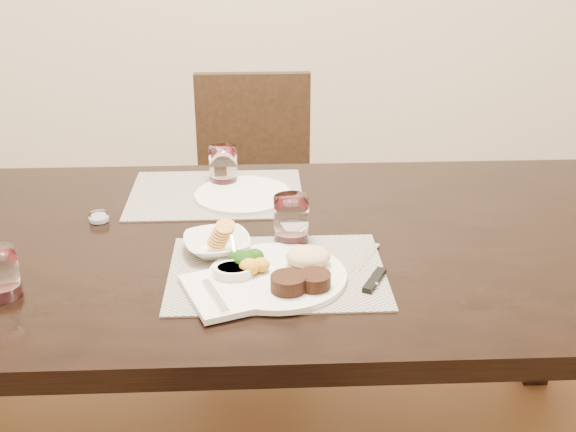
{
  "coord_description": "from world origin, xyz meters",
  "views": [
    {
      "loc": [
        0.01,
        -1.52,
        1.49
      ],
      "look_at": [
        0.08,
        -0.03,
        0.82
      ],
      "focal_mm": 45.0,
      "sensor_mm": 36.0,
      "label": 1
    }
  ],
  "objects_px": {
    "chair_far": "(254,187)",
    "far_plate": "(243,195)",
    "dinner_plate": "(284,273)",
    "cracker_bowl": "(217,244)",
    "wine_glass_near": "(291,222)",
    "steak_knife": "(372,274)"
  },
  "relations": [
    {
      "from": "steak_knife",
      "to": "wine_glass_near",
      "type": "xyz_separation_m",
      "value": [
        -0.16,
        0.17,
        0.04
      ]
    },
    {
      "from": "chair_far",
      "to": "dinner_plate",
      "type": "height_order",
      "value": "chair_far"
    },
    {
      "from": "dinner_plate",
      "to": "cracker_bowl",
      "type": "xyz_separation_m",
      "value": [
        -0.14,
        0.13,
        0.0
      ]
    },
    {
      "from": "chair_far",
      "to": "cracker_bowl",
      "type": "bearing_deg",
      "value": -94.6
    },
    {
      "from": "far_plate",
      "to": "chair_far",
      "type": "bearing_deg",
      "value": 87.76
    },
    {
      "from": "cracker_bowl",
      "to": "far_plate",
      "type": "height_order",
      "value": "cracker_bowl"
    },
    {
      "from": "far_plate",
      "to": "wine_glass_near",
      "type": "bearing_deg",
      "value": -67.29
    },
    {
      "from": "chair_far",
      "to": "cracker_bowl",
      "type": "distance_m",
      "value": 1.05
    },
    {
      "from": "dinner_plate",
      "to": "wine_glass_near",
      "type": "bearing_deg",
      "value": 77.15
    },
    {
      "from": "cracker_bowl",
      "to": "far_plate",
      "type": "distance_m",
      "value": 0.32
    },
    {
      "from": "chair_far",
      "to": "far_plate",
      "type": "xyz_separation_m",
      "value": [
        -0.03,
        -0.69,
        0.26
      ]
    },
    {
      "from": "cracker_bowl",
      "to": "chair_far",
      "type": "bearing_deg",
      "value": 85.4
    },
    {
      "from": "chair_far",
      "to": "wine_glass_near",
      "type": "xyz_separation_m",
      "value": [
        0.09,
        -0.97,
        0.3
      ]
    },
    {
      "from": "chair_far",
      "to": "steak_knife",
      "type": "height_order",
      "value": "chair_far"
    },
    {
      "from": "chair_far",
      "to": "far_plate",
      "type": "distance_m",
      "value": 0.74
    },
    {
      "from": "dinner_plate",
      "to": "far_plate",
      "type": "distance_m",
      "value": 0.46
    },
    {
      "from": "wine_glass_near",
      "to": "far_plate",
      "type": "height_order",
      "value": "wine_glass_near"
    },
    {
      "from": "chair_far",
      "to": "cracker_bowl",
      "type": "height_order",
      "value": "chair_far"
    },
    {
      "from": "dinner_plate",
      "to": "cracker_bowl",
      "type": "distance_m",
      "value": 0.2
    },
    {
      "from": "chair_far",
      "to": "dinner_plate",
      "type": "relative_size",
      "value": 3.1
    },
    {
      "from": "dinner_plate",
      "to": "cracker_bowl",
      "type": "relative_size",
      "value": 1.67
    },
    {
      "from": "wine_glass_near",
      "to": "far_plate",
      "type": "bearing_deg",
      "value": 112.71
    }
  ]
}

